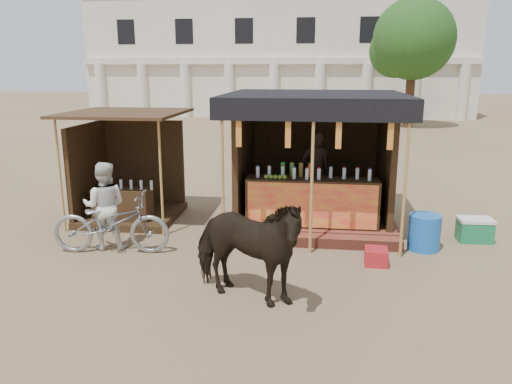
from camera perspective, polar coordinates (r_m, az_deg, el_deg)
The scene contains 11 objects.
ground at distance 7.88m, azimuth -1.51°, elevation -10.62°, with size 120.00×120.00×0.00m, color #846B4C.
main_stall at distance 10.67m, azimuth 6.56°, elevation 1.73°, with size 3.60×3.61×2.78m.
secondary_stall at distance 11.43m, azimuth -14.88°, elevation 1.25°, with size 2.40×2.40×2.38m.
cow at distance 7.08m, azimuth -1.22°, elevation -6.51°, with size 0.86×1.90×1.60m, color black.
motorbike at distance 9.40m, azimuth -16.23°, elevation -3.44°, with size 0.74×2.11×1.11m, color gray.
bystander at distance 9.57m, azimuth -16.91°, elevation -1.53°, with size 0.79×0.62×1.64m, color silver.
blue_barrel at distance 9.74m, azimuth 18.67°, elevation -4.39°, with size 0.58×0.58×0.66m, color blue.
red_crate at distance 8.86m, azimuth 13.56°, elevation -7.18°, with size 0.38×0.42×0.28m, color #AD1C22.
cooler at distance 10.59m, azimuth 23.72°, elevation -3.96°, with size 0.65×0.46×0.46m.
background_building at distance 37.15m, azimuth 2.62°, elevation 15.09°, with size 26.00×7.45×8.18m.
tree at distance 29.62m, azimuth 17.14°, elevation 16.05°, with size 4.50×4.40×7.00m.
Camera 1 is at (1.12, -7.07, 3.29)m, focal length 35.00 mm.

